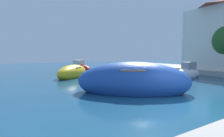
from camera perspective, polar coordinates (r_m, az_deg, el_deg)
ground at (r=8.19m, az=26.01°, el=-10.71°), size 80.00×80.00×0.00m
moored_boat_0 at (r=9.68m, az=6.75°, el=-4.26°), size 6.30×5.74×2.18m
moored_boat_2 at (r=21.41m, az=-10.30°, el=0.10°), size 2.33×3.45×1.62m
moored_boat_3 at (r=16.74m, az=8.63°, el=-1.18°), size 2.98×3.02×1.54m
moored_boat_4 at (r=16.40m, az=-12.64°, el=-1.33°), size 4.35×4.16×1.46m
moored_boat_5 at (r=16.82m, az=23.11°, el=-1.48°), size 3.41×1.43×1.65m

